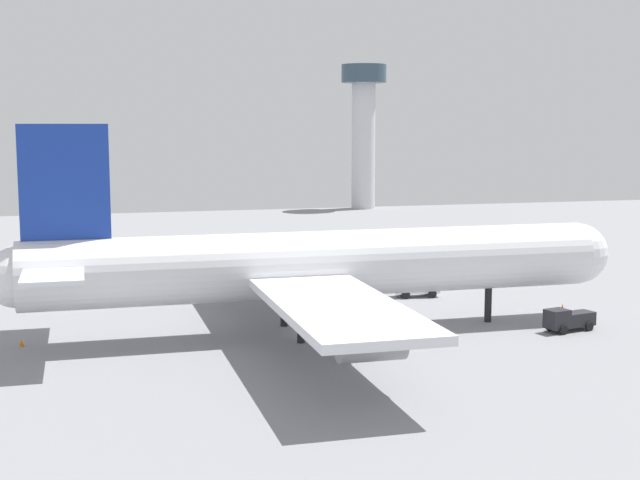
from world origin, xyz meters
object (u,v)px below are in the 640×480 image
Objects in this scene: safety_cone_tail at (22,343)px; safety_cone_nose at (562,308)px; cargo_airplane at (318,265)px; pushback_tractor at (568,319)px; cargo_loader at (420,286)px; control_tower at (364,122)px.

safety_cone_nose is at bearing 0.44° from safety_cone_tail.
cargo_airplane is 11.00× the size of pushback_tractor.
cargo_loader is at bearing 134.23° from safety_cone_nose.
cargo_airplane reaches higher than safety_cone_nose.
pushback_tractor is 0.17× the size of control_tower.
safety_cone_nose is 116.21m from control_tower.
cargo_loader is 20.75m from pushback_tractor.
control_tower reaches higher than cargo_airplane.
safety_cone_tail is at bearing 171.51° from pushback_tractor.
cargo_airplane reaches higher than cargo_loader.
cargo_loader is 7.92× the size of safety_cone_tail.
pushback_tractor is at bearing -69.33° from cargo_loader.
cargo_airplane is 123.83m from control_tower.
safety_cone_tail is 134.37m from control_tower.
pushback_tractor is at bearing -8.49° from safety_cone_tail.
cargo_loader is at bearing 41.44° from cargo_airplane.
safety_cone_nose reaches higher than safety_cone_tail.
safety_cone_tail is at bearing -164.05° from cargo_loader.
cargo_airplane is at bearing -138.56° from cargo_loader.
safety_cone_tail is at bearing -179.56° from safety_cone_nose.
control_tower reaches higher than safety_cone_tail.
safety_cone_nose is at bearing -45.77° from cargo_loader.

